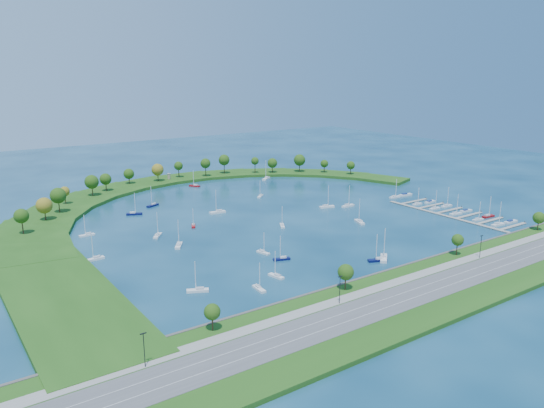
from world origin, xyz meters
TOP-DOWN VIEW (x-y plane):
  - ground at (0.00, 0.00)m, footprint 700.00×700.00m
  - south_shoreline at (0.03, -122.88)m, footprint 420.00×43.10m
  - breakwater at (-46.33, 48.72)m, footprint 286.74×247.64m
  - breakwater_trees at (-17.16, 87.76)m, footprint 242.86×92.34m
  - harbor_tower at (-10.24, 115.99)m, footprint 2.60×2.60m
  - dock_system at (85.30, -61.00)m, footprint 24.28×82.00m
  - moored_boat_0 at (53.06, 81.88)m, footprint 9.81×8.10m
  - moored_boat_1 at (47.63, -13.59)m, footprint 8.98×3.14m
  - moored_boat_2 at (-83.79, -74.87)m, footprint 8.34×5.60m
  - moored_boat_3 at (-104.92, -19.35)m, footprint 8.25×2.95m
  - moored_boat_4 at (-9.01, -24.59)m, footprint 5.54×7.44m
  - moored_boat_5 at (-48.28, 54.47)m, footprint 8.67×5.75m
  - moored_boat_6 at (-1.92, -89.92)m, footprint 9.07×8.70m
  - moored_boat_7 at (-40.59, -53.73)m, footprint 3.47×7.10m
  - moored_boat_8 at (35.64, -8.18)m, footprint 9.49×4.85m
  - moored_boat_9 at (-64.52, 42.01)m, footprint 8.98×5.91m
  - moored_boat_10 at (-69.67, -3.72)m, footprint 7.05×7.87m
  - moored_boat_11 at (-5.76, -90.03)m, footprint 8.51×5.38m
  - moored_boat_12 at (-47.40, 1.80)m, footprint 4.73×6.92m
  - moored_boat_13 at (29.06, -42.82)m, footprint 5.55×9.32m
  - moored_boat_14 at (-67.59, -23.59)m, footprint 6.88×8.76m
  - moored_boat_15 at (-2.50, 89.93)m, footprint 6.22×7.99m
  - moored_boat_16 at (-64.28, -86.33)m, footprint 2.66×7.58m
  - moored_boat_17 at (-51.89, -80.03)m, footprint 3.47×7.58m
  - moored_boat_18 at (-23.89, 18.06)m, footprint 9.68×3.81m
  - moored_boat_19 at (-98.02, 17.09)m, footprint 7.65×2.42m
  - moored_boat_20 at (-38.62, -65.26)m, footprint 7.75×4.30m
  - moored_boat_21 at (18.38, 37.51)m, footprint 7.04×6.45m
  - docked_boat_0 at (85.51, -88.20)m, footprint 8.95×3.07m
  - docked_boat_1 at (95.97, -89.03)m, footprint 9.00×2.88m
  - docked_boat_2 at (85.54, -76.24)m, footprint 7.36×2.72m
  - docked_boat_3 at (96.02, -75.47)m, footprint 8.33×3.10m
  - docked_boat_4 at (85.52, -61.91)m, footprint 8.35×3.14m
  - docked_boat_5 at (95.98, -61.19)m, footprint 8.36×2.90m
  - docked_boat_6 at (85.53, -47.29)m, footprint 7.71×2.19m
  - docked_boat_7 at (96.02, -47.62)m, footprint 8.37×2.62m
  - docked_boat_8 at (85.54, -34.22)m, footprint 7.31×2.16m
  - docked_boat_9 at (95.97, -35.32)m, footprint 9.24×3.71m
  - docked_boat_10 at (87.92, -13.98)m, footprint 8.35×2.54m
  - docked_boat_11 at (97.86, -13.94)m, footprint 9.95×3.26m

SIDE VIEW (x-z plane):
  - ground at x=0.00m, z-range 0.00..0.00m
  - dock_system at x=85.30m, z-range -0.45..1.15m
  - docked_boat_5 at x=95.98m, z-range -0.22..1.45m
  - docked_boat_1 at x=95.97m, z-range -0.24..1.58m
  - docked_boat_9 at x=95.97m, z-range -0.24..1.59m
  - docked_boat_11 at x=97.86m, z-range -0.27..1.74m
  - moored_boat_12 at x=-47.40m, z-range -4.13..5.84m
  - moored_boat_7 at x=-40.59m, z-range -4.17..5.89m
  - docked_boat_2 at x=85.54m, z-range -4.42..6.16m
  - docked_boat_8 at x=85.54m, z-range -4.48..6.22m
  - moored_boat_17 at x=-51.89m, z-range -4.51..6.25m
  - moored_boat_4 at x=-9.01m, z-range -4.57..6.32m
  - moored_boat_16 at x=-64.28m, z-range -4.59..6.35m
  - moored_boat_20 at x=-38.62m, z-range -4.61..6.37m
  - moored_boat_21 at x=18.38m, z-range -4.62..6.37m
  - moored_boat_19 at x=-98.02m, z-range -4.68..6.45m
  - docked_boat_6 at x=85.53m, z-range -4.77..6.55m
  - moored_boat_15 at x=-2.50m, z-range -5.01..6.81m
  - moored_boat_3 at x=-104.92m, z-range -5.04..6.84m
  - docked_boat_3 at x=96.02m, z-range -5.07..6.88m
  - docked_boat_4 at x=85.52m, z-range -5.09..6.90m
  - moored_boat_2 at x=-83.79m, z-range -5.09..6.90m
  - moored_boat_11 at x=-5.76m, z-range -5.17..6.99m
  - moored_boat_10 at x=-69.67m, z-range -5.18..7.00m
  - docked_boat_7 at x=96.02m, z-range -5.18..7.01m
  - docked_boat_10 at x=87.92m, z-range -5.19..7.01m
  - moored_boat_5 at x=-48.28m, z-range -5.30..7.14m
  - moored_boat_9 at x=-64.52m, z-range -5.51..7.37m
  - docked_boat_0 at x=85.51m, z-range -5.53..7.40m
  - moored_boat_1 at x=47.63m, z-range -5.55..7.42m
  - moored_boat_14 at x=-67.59m, z-range -5.56..7.43m
  - moored_boat_13 at x=29.06m, z-range -5.68..7.57m
  - moored_boat_8 at x=35.64m, z-range -5.77..7.67m
  - moored_boat_18 at x=-23.89m, z-range -5.96..7.89m
  - moored_boat_6 at x=-1.92m, z-range -6.24..8.21m
  - breakwater at x=-46.33m, z-range -0.01..1.99m
  - moored_boat_0 at x=53.06m, z-range -6.38..8.37m
  - south_shoreline at x=0.03m, z-range -4.80..6.80m
  - harbor_tower at x=-10.24m, z-range 2.05..6.10m
  - breakwater_trees at x=-17.16m, z-range 3.30..18.12m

